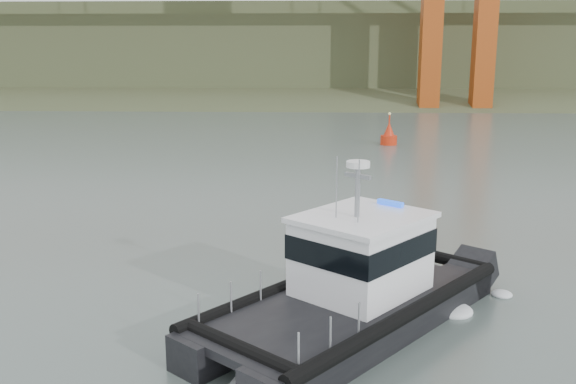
% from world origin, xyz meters
% --- Properties ---
extents(ground, '(400.00, 400.00, 0.00)m').
position_xyz_m(ground, '(0.00, 0.00, 0.00)').
color(ground, '#4C5A54').
rests_on(ground, ground).
extents(headlands, '(500.00, 105.36, 27.12)m').
position_xyz_m(headlands, '(0.00, 125.50, 7.05)').
color(headlands, '#323D23').
rests_on(headlands, ground).
extents(patrol_boat, '(11.60, 12.67, 6.14)m').
position_xyz_m(patrol_boat, '(2.18, -3.86, 1.54)').
color(patrol_boat, black).
rests_on(patrol_boat, ground).
extents(nav_buoy, '(1.65, 1.65, 3.43)m').
position_xyz_m(nav_buoy, '(8.12, 39.23, 0.90)').
color(nav_buoy, red).
rests_on(nav_buoy, ground).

